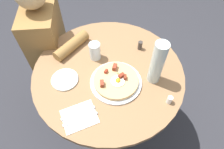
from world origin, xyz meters
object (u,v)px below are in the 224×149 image
at_px(salt_shaker, 170,100).
at_px(bread_plate, 65,79).
at_px(pizza_plate, 116,82).
at_px(pepper_shaker, 140,45).
at_px(person_seated, 52,55).
at_px(water_bottle, 157,63).
at_px(dining_table, 109,87).
at_px(knife, 80,119).
at_px(breakfast_pizza, 116,80).
at_px(fork, 78,113).
at_px(water_glass, 95,51).

bearing_deg(salt_shaker, bread_plate, 70.86).
distance_m(pizza_plate, pepper_shaker, 0.31).
relative_size(person_seated, pepper_shaker, 19.41).
bearing_deg(pepper_shaker, water_bottle, -171.83).
bearing_deg(person_seated, dining_table, -132.57).
bearing_deg(salt_shaker, knife, 97.23).
relative_size(knife, salt_shaker, 3.90).
relative_size(breakfast_pizza, bread_plate, 1.63).
relative_size(dining_table, pepper_shaker, 15.34).
bearing_deg(dining_table, water_bottle, -107.76).
relative_size(pizza_plate, bread_plate, 1.89).
bearing_deg(water_bottle, knife, 117.53).
bearing_deg(fork, water_bottle, -174.81).
bearing_deg(breakfast_pizza, fork, 129.46).
bearing_deg(bread_plate, breakfast_pizza, -98.79).
height_order(person_seated, breakfast_pizza, person_seated).
bearing_deg(water_glass, pizza_plate, -152.17).
height_order(water_glass, pepper_shaker, water_glass).
bearing_deg(water_bottle, pizza_plate, 92.48).
height_order(pizza_plate, knife, pizza_plate).
relative_size(fork, knife, 1.00).
xyz_separation_m(person_seated, pizza_plate, (-0.48, -0.46, 0.25)).
bearing_deg(bread_plate, water_bottle, -94.07).
bearing_deg(water_glass, knife, 167.39).
bearing_deg(breakfast_pizza, dining_table, 22.08).
bearing_deg(knife, pepper_shaker, -147.56).
xyz_separation_m(fork, water_glass, (0.38, -0.10, 0.05)).
bearing_deg(pepper_shaker, salt_shaker, -167.84).
bearing_deg(salt_shaker, dining_table, 51.89).
distance_m(bread_plate, pepper_shaker, 0.51).
xyz_separation_m(person_seated, fork, (-0.65, -0.25, 0.25)).
relative_size(pizza_plate, fork, 1.62).
height_order(water_bottle, salt_shaker, water_bottle).
bearing_deg(salt_shaker, water_glass, 46.79).
xyz_separation_m(pizza_plate, salt_shaker, (-0.15, -0.27, 0.02)).
relative_size(dining_table, knife, 4.98).
distance_m(fork, salt_shaker, 0.48).
bearing_deg(breakfast_pizza, bread_plate, 81.21).
distance_m(pizza_plate, salt_shaker, 0.30).
bearing_deg(dining_table, person_seated, 47.43).
height_order(dining_table, pepper_shaker, pepper_shaker).
bearing_deg(dining_table, water_glass, 32.00).
distance_m(dining_table, bread_plate, 0.32).
distance_m(pizza_plate, water_glass, 0.24).
distance_m(fork, water_bottle, 0.48).
xyz_separation_m(breakfast_pizza, pepper_shaker, (0.25, -0.18, 0.00)).
bearing_deg(pizza_plate, pepper_shaker, -35.62).
bearing_deg(salt_shaker, pepper_shaker, 12.16).
xyz_separation_m(knife, water_bottle, (0.22, -0.41, 0.13)).
bearing_deg(dining_table, bread_plate, 100.01).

